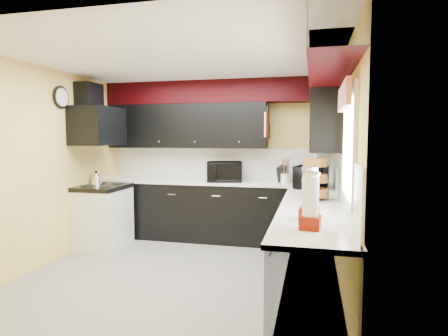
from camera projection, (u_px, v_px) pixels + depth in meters
name	position (u px, v px, depth m)	size (l,w,h in m)	color
ground	(183.00, 273.00, 4.48)	(3.60, 3.60, 0.00)	gray
wall_back	(219.00, 160.00, 6.12)	(3.60, 0.06, 2.50)	#E0C666
wall_right	(342.00, 172.00, 3.96)	(0.06, 3.60, 2.50)	#E0C666
wall_left	(49.00, 166.00, 4.79)	(0.06, 3.60, 2.50)	#E0C666
ceiling	(181.00, 60.00, 4.27)	(3.60, 3.60, 0.06)	white
cab_back	(215.00, 212.00, 5.89)	(3.60, 0.60, 0.90)	black
cab_right	(312.00, 253.00, 3.80)	(0.60, 3.00, 0.90)	black
counter_back	(215.00, 182.00, 5.85)	(3.62, 0.64, 0.04)	white
counter_right	(313.00, 207.00, 3.76)	(0.64, 3.02, 0.04)	white
splash_back	(219.00, 164.00, 6.11)	(3.60, 0.02, 0.50)	white
splash_right	(341.00, 178.00, 3.97)	(0.02, 3.60, 0.50)	white
upper_back	(186.00, 126.00, 6.02)	(2.60, 0.35, 0.70)	black
upper_right	(324.00, 123.00, 4.83)	(0.35, 1.80, 0.70)	black
soffit_back	(216.00, 92.00, 5.86)	(3.60, 0.36, 0.35)	black
soffit_right	(328.00, 67.00, 3.74)	(0.36, 3.24, 0.35)	black
stove	(103.00, 218.00, 5.51)	(0.60, 0.75, 0.86)	white
cooktop	(103.00, 187.00, 5.48)	(0.62, 0.77, 0.06)	black
hood	(98.00, 126.00, 5.42)	(0.50, 0.78, 0.55)	black
hood_duct	(89.00, 97.00, 5.41)	(0.24, 0.40, 0.40)	black
window	(350.00, 146.00, 3.06)	(0.03, 0.86, 0.96)	white
valance	(344.00, 97.00, 3.04)	(0.04, 0.88, 0.20)	red
pan_top	(268.00, 112.00, 5.63)	(0.03, 0.22, 0.40)	black
pan_mid	(267.00, 129.00, 5.52)	(0.03, 0.28, 0.46)	black
pan_low	(269.00, 131.00, 5.77)	(0.03, 0.24, 0.42)	black
cut_board	(266.00, 125.00, 5.40)	(0.03, 0.26, 0.35)	white
baskets	(315.00, 178.00, 4.08)	(0.27, 0.27, 0.50)	brown
clock	(61.00, 97.00, 4.95)	(0.03, 0.30, 0.30)	black
deco_plate	(345.00, 71.00, 3.54)	(0.03, 0.24, 0.24)	white
toaster_oven	(224.00, 172.00, 5.75)	(0.53, 0.44, 0.31)	black
microwave	(311.00, 177.00, 5.04)	(0.54, 0.37, 0.30)	black
utensil_crock	(285.00, 178.00, 5.55)	(0.13, 0.13, 0.14)	white
knife_block	(283.00, 174.00, 5.65)	(0.11, 0.16, 0.25)	black
kettle	(96.00, 179.00, 5.63)	(0.17, 0.17, 0.16)	silver
dispenser_a	(309.00, 195.00, 3.07)	(0.15, 0.15, 0.42)	#5A0005
dispenser_b	(311.00, 202.00, 2.76)	(0.15, 0.15, 0.40)	#701200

